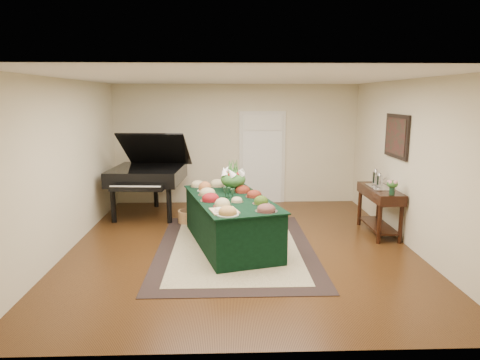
{
  "coord_description": "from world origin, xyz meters",
  "views": [
    {
      "loc": [
        -0.24,
        -6.71,
        2.42
      ],
      "look_at": [
        0.0,
        0.3,
        1.05
      ],
      "focal_mm": 32.0,
      "sensor_mm": 36.0,
      "label": 1
    }
  ],
  "objects_px": {
    "mahogany_sideboard": "(380,199)",
    "buffet_table": "(231,221)",
    "floral_centerpiece": "(233,176)",
    "grand_piano": "(148,174)"
  },
  "relations": [
    {
      "from": "floral_centerpiece",
      "to": "grand_piano",
      "type": "bearing_deg",
      "value": 140.8
    },
    {
      "from": "buffet_table",
      "to": "mahogany_sideboard",
      "type": "relative_size",
      "value": 2.04
    },
    {
      "from": "buffet_table",
      "to": "grand_piano",
      "type": "bearing_deg",
      "value": 131.4
    },
    {
      "from": "buffet_table",
      "to": "grand_piano",
      "type": "height_order",
      "value": "grand_piano"
    },
    {
      "from": "mahogany_sideboard",
      "to": "buffet_table",
      "type": "bearing_deg",
      "value": -169.34
    },
    {
      "from": "mahogany_sideboard",
      "to": "floral_centerpiece",
      "type": "bearing_deg",
      "value": -179.7
    },
    {
      "from": "grand_piano",
      "to": "mahogany_sideboard",
      "type": "distance_m",
      "value": 4.55
    },
    {
      "from": "buffet_table",
      "to": "floral_centerpiece",
      "type": "relative_size",
      "value": 5.71
    },
    {
      "from": "mahogany_sideboard",
      "to": "grand_piano",
      "type": "bearing_deg",
      "value": 162.18
    },
    {
      "from": "floral_centerpiece",
      "to": "mahogany_sideboard",
      "type": "bearing_deg",
      "value": 0.3
    }
  ]
}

